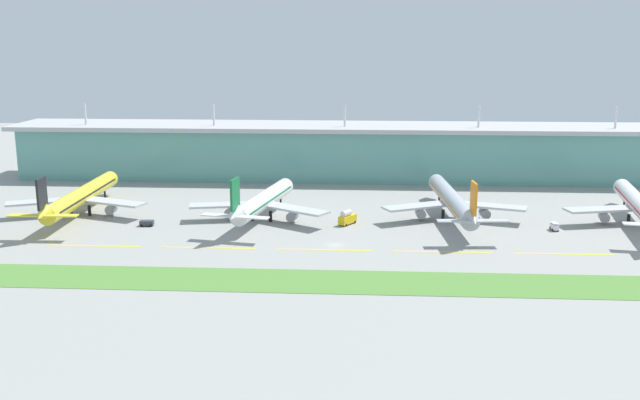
{
  "coord_description": "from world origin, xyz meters",
  "views": [
    {
      "loc": [
        7.55,
        -202.08,
        59.34
      ],
      "look_at": [
        -6.33,
        29.2,
        7.0
      ],
      "focal_mm": 40.03,
      "sensor_mm": 36.0,
      "label": 1
    }
  ],
  "objects_px": {
    "pushback_tug": "(147,223)",
    "fuel_truck": "(347,218)",
    "airliner_far_middle": "(452,200)",
    "baggage_cart": "(554,227)",
    "airliner_farthest": "(639,205)",
    "airliner_nearest": "(81,196)",
    "airliner_near_middle": "(263,201)"
  },
  "relations": [
    {
      "from": "airliner_farthest",
      "to": "airliner_near_middle",
      "type": "bearing_deg",
      "value": -179.33
    },
    {
      "from": "airliner_nearest",
      "to": "baggage_cart",
      "type": "distance_m",
      "value": 158.53
    },
    {
      "from": "airliner_near_middle",
      "to": "airliner_farthest",
      "type": "bearing_deg",
      "value": 0.67
    },
    {
      "from": "airliner_near_middle",
      "to": "fuel_truck",
      "type": "distance_m",
      "value": 29.03
    },
    {
      "from": "airliner_far_middle",
      "to": "airliner_near_middle",
      "type": "bearing_deg",
      "value": -175.36
    },
    {
      "from": "fuel_truck",
      "to": "baggage_cart",
      "type": "height_order",
      "value": "fuel_truck"
    },
    {
      "from": "airliner_farthest",
      "to": "airliner_nearest",
      "type": "bearing_deg",
      "value": 179.25
    },
    {
      "from": "airliner_far_middle",
      "to": "baggage_cart",
      "type": "xyz_separation_m",
      "value": [
        30.85,
        -12.82,
        -5.19
      ]
    },
    {
      "from": "pushback_tug",
      "to": "fuel_truck",
      "type": "relative_size",
      "value": 0.61
    },
    {
      "from": "airliner_far_middle",
      "to": "airliner_farthest",
      "type": "height_order",
      "value": "same"
    },
    {
      "from": "airliner_far_middle",
      "to": "fuel_truck",
      "type": "height_order",
      "value": "airliner_far_middle"
    },
    {
      "from": "airliner_nearest",
      "to": "pushback_tug",
      "type": "distance_m",
      "value": 30.93
    },
    {
      "from": "airliner_far_middle",
      "to": "baggage_cart",
      "type": "relative_size",
      "value": 19.13
    },
    {
      "from": "pushback_tug",
      "to": "fuel_truck",
      "type": "bearing_deg",
      "value": 5.12
    },
    {
      "from": "airliner_nearest",
      "to": "baggage_cart",
      "type": "xyz_separation_m",
      "value": [
        158.03,
        -11.56,
        -5.19
      ]
    },
    {
      "from": "airliner_near_middle",
      "to": "baggage_cart",
      "type": "bearing_deg",
      "value": -4.64
    },
    {
      "from": "airliner_near_middle",
      "to": "fuel_truck",
      "type": "xyz_separation_m",
      "value": [
        28.4,
        -4.27,
        -4.18
      ]
    },
    {
      "from": "airliner_nearest",
      "to": "airliner_near_middle",
      "type": "height_order",
      "value": "same"
    },
    {
      "from": "pushback_tug",
      "to": "airliner_near_middle",
      "type": "bearing_deg",
      "value": 15.41
    },
    {
      "from": "airliner_far_middle",
      "to": "fuel_truck",
      "type": "bearing_deg",
      "value": -164.97
    },
    {
      "from": "airliner_farthest",
      "to": "baggage_cart",
      "type": "xyz_separation_m",
      "value": [
        -29.24,
        -9.11,
        -5.19
      ]
    },
    {
      "from": "baggage_cart",
      "to": "airliner_farthest",
      "type": "bearing_deg",
      "value": 17.31
    },
    {
      "from": "airliner_nearest",
      "to": "fuel_truck",
      "type": "distance_m",
      "value": 92.54
    },
    {
      "from": "airliner_far_middle",
      "to": "baggage_cart",
      "type": "bearing_deg",
      "value": -22.56
    },
    {
      "from": "airliner_near_middle",
      "to": "fuel_truck",
      "type": "bearing_deg",
      "value": -8.55
    },
    {
      "from": "airliner_nearest",
      "to": "airliner_farthest",
      "type": "relative_size",
      "value": 1.04
    },
    {
      "from": "airliner_nearest",
      "to": "pushback_tug",
      "type": "bearing_deg",
      "value": -27.34
    },
    {
      "from": "airliner_near_middle",
      "to": "baggage_cart",
      "type": "height_order",
      "value": "airliner_near_middle"
    },
    {
      "from": "fuel_truck",
      "to": "baggage_cart",
      "type": "distance_m",
      "value": 66.04
    },
    {
      "from": "airliner_near_middle",
      "to": "airliner_far_middle",
      "type": "bearing_deg",
      "value": 4.64
    },
    {
      "from": "airliner_near_middle",
      "to": "baggage_cart",
      "type": "distance_m",
      "value": 94.8
    },
    {
      "from": "airliner_far_middle",
      "to": "pushback_tug",
      "type": "relative_size",
      "value": 15.77
    }
  ]
}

